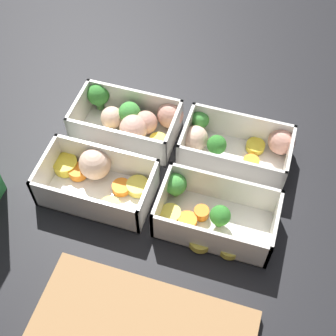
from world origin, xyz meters
TOP-DOWN VIEW (x-y plane):
  - ground_plane at (0.00, 0.00)m, footprint 4.00×4.00m
  - container_near_left at (-0.09, -0.07)m, footprint 0.19×0.12m
  - container_near_right at (0.09, -0.07)m, footprint 0.18×0.12m
  - container_far_left at (-0.08, 0.06)m, footprint 0.17×0.11m
  - container_far_right at (0.10, 0.05)m, footprint 0.18×0.11m

SIDE VIEW (x-z plane):
  - ground_plane at x=0.00m, z-range 0.00..0.00m
  - container_far_left at x=-0.08m, z-range -0.01..0.05m
  - container_far_right at x=0.10m, z-range -0.01..0.05m
  - container_near_left at x=-0.09m, z-range -0.01..0.05m
  - container_near_right at x=0.09m, z-range 0.00..0.05m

